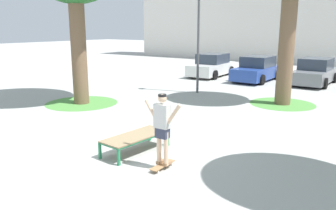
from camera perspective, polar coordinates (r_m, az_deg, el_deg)
ground_plane at (r=9.47m, az=-7.56°, el=-7.41°), size 120.00×120.00×0.00m
skate_box at (r=9.18m, az=-5.40°, el=-5.28°), size 0.92×1.96×0.46m
skateboard at (r=8.22m, az=-0.91°, el=-9.94°), size 0.21×0.80×0.09m
skater at (r=7.89m, az=-0.92°, el=-3.26°), size 1.00×0.28×1.69m
grass_patch_near_left at (r=15.49m, az=-14.09°, el=0.32°), size 3.10×3.10×0.01m
grass_patch_mid_back at (r=15.66m, az=18.37°, el=0.19°), size 2.75×2.75×0.01m
car_white at (r=23.38m, az=7.28°, el=6.44°), size 2.04×4.26×1.50m
car_blue at (r=21.89m, az=14.51°, el=5.71°), size 1.97×4.23×1.50m
car_grey at (r=21.63m, az=23.14°, el=5.00°), size 1.96×4.22×1.50m
light_post at (r=17.17m, az=5.12°, el=14.69°), size 0.36×0.36×5.83m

